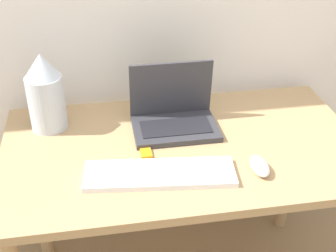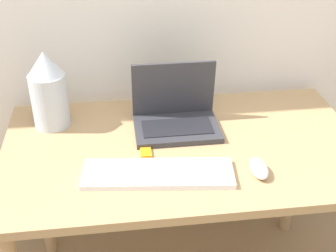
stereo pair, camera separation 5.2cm
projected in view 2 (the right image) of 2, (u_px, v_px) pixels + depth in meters
The scene contains 6 objects.
desk at pixel (183, 167), 1.63m from camera, with size 1.22×0.70×0.72m.
laptop at pixel (175, 114), 1.67m from camera, with size 0.30×0.21×0.23m.
keyboard at pixel (158, 173), 1.44m from camera, with size 0.48×0.19×0.02m.
mouse at pixel (259, 168), 1.44m from camera, with size 0.05×0.11×0.04m.
vase at pixel (48, 90), 1.63m from camera, with size 0.13×0.13×0.28m.
mp3_player at pixel (146, 152), 1.55m from camera, with size 0.04×0.07×0.01m.
Camera 2 is at (-0.22, -0.95, 1.61)m, focal length 50.00 mm.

